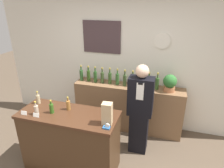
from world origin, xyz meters
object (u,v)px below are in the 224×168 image
shopkeeper (140,111)px  tape_dispenser (107,127)px  potted_plant (170,83)px  paper_bag (107,114)px

shopkeeper → tape_dispenser: 0.93m
potted_plant → tape_dispenser: size_ratio=3.48×
potted_plant → paper_bag: size_ratio=1.04×
potted_plant → tape_dispenser: potted_plant is taller
potted_plant → paper_bag: (-0.74, -1.34, 0.02)m
shopkeeper → paper_bag: shopkeeper is taller
paper_bag → tape_dispenser: (0.02, -0.10, -0.13)m
potted_plant → tape_dispenser: (-0.71, -1.43, -0.11)m
shopkeeper → paper_bag: (-0.31, -0.76, 0.34)m
shopkeeper → potted_plant: shopkeeper is taller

